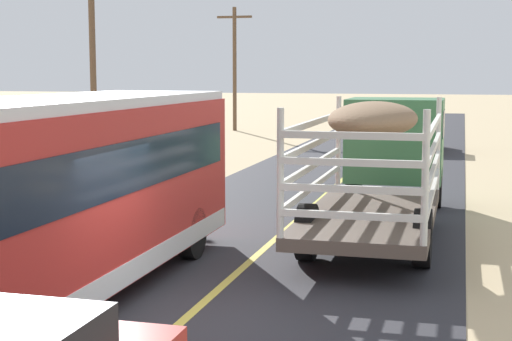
% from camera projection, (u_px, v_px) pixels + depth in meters
% --- Properties ---
extents(ground_plane, '(240.00, 240.00, 0.00)m').
position_uv_depth(ground_plane, '(182.00, 323.00, 11.36)').
color(ground_plane, '#CCB284').
extents(road_surface, '(8.00, 120.00, 0.02)m').
position_uv_depth(road_surface, '(182.00, 322.00, 11.36)').
color(road_surface, '#2D2D33').
rests_on(road_surface, ground).
extents(road_centre_line, '(0.16, 117.60, 0.00)m').
position_uv_depth(road_centre_line, '(182.00, 321.00, 11.36)').
color(road_centre_line, '#D8CC4C').
rests_on(road_centre_line, road_surface).
extents(livestock_truck, '(2.53, 9.70, 3.02)m').
position_uv_depth(livestock_truck, '(388.00, 148.00, 18.91)').
color(livestock_truck, '#3F7F4C').
rests_on(livestock_truck, road_surface).
extents(bus, '(2.54, 10.00, 3.21)m').
position_uv_depth(bus, '(54.00, 194.00, 12.16)').
color(bus, red).
rests_on(bus, road_surface).
extents(car_far, '(1.80, 4.40, 1.46)m').
position_uv_depth(car_far, '(421.00, 136.00, 35.90)').
color(car_far, '#8C7259').
rests_on(car_far, road_surface).
extents(power_pole_mid, '(2.20, 0.24, 7.57)m').
position_uv_depth(power_pole_mid, '(93.00, 60.00, 29.75)').
color(power_pole_mid, brown).
rests_on(power_pole_mid, ground).
extents(power_pole_far, '(2.20, 0.24, 7.57)m').
position_uv_depth(power_pole_far, '(235.00, 65.00, 48.11)').
color(power_pole_far, brown).
rests_on(power_pole_far, ground).
extents(boulder_mid_field, '(1.97, 1.90, 1.13)m').
position_uv_depth(boulder_mid_field, '(133.00, 148.00, 31.80)').
color(boulder_mid_field, gray).
rests_on(boulder_mid_field, ground).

